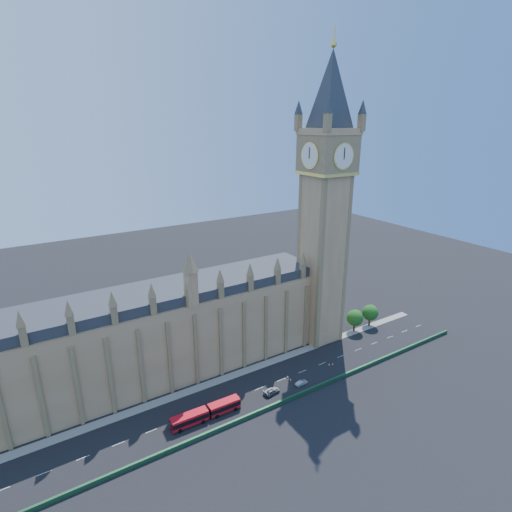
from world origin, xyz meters
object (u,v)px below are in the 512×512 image
red_bus (206,413)px  car_grey (272,392)px  car_silver (302,383)px  car_white (271,391)px

red_bus → car_grey: (20.06, -0.91, -0.89)m
car_grey → car_silver: bearing=-102.5°
red_bus → car_white: (20.27, -0.34, -0.97)m
car_grey → red_bus: bearing=80.6°
car_silver → car_white: car_white is taller
red_bus → car_grey: red_bus is taller
red_bus → car_silver: bearing=-2.5°
car_white → car_grey: bearing=159.0°
car_silver → car_white: (-9.68, 1.54, 0.08)m
red_bus → car_grey: bearing=-1.4°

